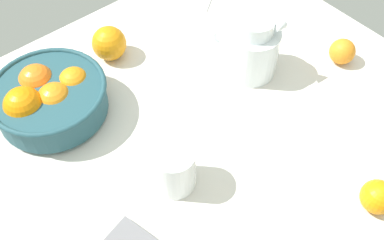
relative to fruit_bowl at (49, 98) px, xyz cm
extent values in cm
cube|color=silver|center=(19.56, -23.52, -6.61)|extent=(122.52, 97.58, 3.00)
cylinder|color=#234C56|center=(0.11, -0.24, -4.51)|extent=(23.00, 23.00, 1.20)
cylinder|color=#234C56|center=(0.11, -0.24, -0.47)|extent=(25.00, 25.00, 6.87)
torus|color=#234C56|center=(0.11, -0.24, 2.96)|extent=(26.20, 26.20, 1.20)
sphere|color=orange|center=(6.53, -0.40, 0.73)|extent=(7.54, 7.54, 7.54)
sphere|color=orange|center=(-0.01, 5.10, 1.15)|extent=(8.30, 8.30, 8.30)
sphere|color=orange|center=(-5.77, -0.21, 1.83)|extent=(8.68, 8.68, 8.68)
sphere|color=orange|center=(0.59, -2.06, 0.49)|extent=(8.37, 8.37, 8.37)
cylinder|color=white|center=(44.64, -19.39, 1.02)|extent=(12.87, 12.87, 12.26)
cylinder|color=white|center=(44.64, -19.39, 9.09)|extent=(8.95, 8.95, 3.87)
cone|color=white|center=(46.89, -24.38, 10.44)|extent=(3.89, 3.79, 2.80)
torus|color=white|center=(41.67, -12.79, 2.25)|extent=(3.80, 6.51, 6.60)
cylinder|color=#F5AD2D|center=(44.64, -19.39, -1.64)|extent=(11.84, 11.84, 6.93)
cylinder|color=white|center=(9.87, -32.68, 0.21)|extent=(8.79, 8.79, 10.64)
cylinder|color=#F9A338|center=(9.87, -32.68, -2.54)|extent=(7.74, 7.74, 5.14)
sphere|color=orange|center=(36.90, -62.48, -1.66)|extent=(6.89, 6.89, 6.89)
sphere|color=orange|center=(20.71, 7.17, -0.74)|extent=(8.74, 8.74, 8.74)
sphere|color=orange|center=(64.56, -32.06, -1.85)|extent=(6.51, 6.51, 6.51)
camera|label=1|loc=(-17.78, -71.08, 76.35)|focal=41.87mm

